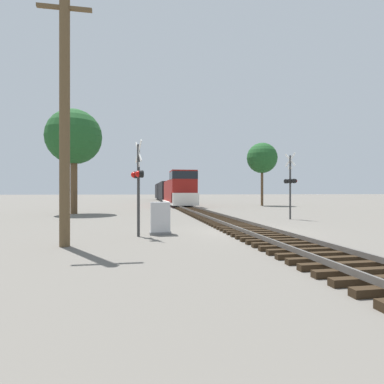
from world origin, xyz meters
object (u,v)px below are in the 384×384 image
(utility_pole, at_px, (65,116))
(tree_mid_background, at_px, (262,158))
(tree_far_right, at_px, (74,137))
(crossing_signal_near, at_px, (138,180))
(crossing_signal_far, at_px, (290,182))
(relay_cabinet, at_px, (160,218))
(freight_train, at_px, (168,191))

(utility_pole, bearing_deg, tree_mid_background, 55.72)
(utility_pole, relative_size, tree_far_right, 0.99)
(crossing_signal_near, xyz_separation_m, crossing_signal_far, (10.16, 6.22, 0.14))
(utility_pole, bearing_deg, relay_cabinet, 35.32)
(crossing_signal_near, bearing_deg, tree_far_right, -174.43)
(utility_pole, height_order, tree_far_right, tree_far_right)
(crossing_signal_far, distance_m, tree_far_right, 17.99)
(relay_cabinet, bearing_deg, crossing_signal_near, -150.74)
(crossing_signal_far, xyz_separation_m, tree_mid_background, (6.11, 19.36, 3.90))
(utility_pole, height_order, tree_mid_background, utility_pole)
(freight_train, bearing_deg, crossing_signal_far, -82.07)
(freight_train, bearing_deg, relay_cabinet, -95.64)
(relay_cabinet, height_order, tree_far_right, tree_far_right)
(relay_cabinet, distance_m, tree_far_right, 16.11)
(crossing_signal_far, relative_size, tree_mid_background, 0.53)
(crossing_signal_far, bearing_deg, utility_pole, 103.47)
(freight_train, height_order, crossing_signal_far, crossing_signal_far)
(relay_cabinet, bearing_deg, tree_far_right, 115.55)
(freight_train, height_order, tree_far_right, tree_far_right)
(crossing_signal_far, relative_size, utility_pole, 0.51)
(freight_train, height_order, utility_pole, utility_pole)
(freight_train, relative_size, utility_pole, 5.20)
(crossing_signal_near, height_order, utility_pole, utility_pole)
(tree_far_right, bearing_deg, utility_pole, -79.13)
(relay_cabinet, xyz_separation_m, tree_mid_background, (15.31, 25.05, 5.73))
(crossing_signal_near, height_order, crossing_signal_far, crossing_signal_far)
(utility_pole, bearing_deg, freight_train, 80.34)
(relay_cabinet, distance_m, utility_pole, 5.64)
(crossing_signal_far, height_order, tree_mid_background, tree_mid_background)
(utility_pole, xyz_separation_m, tree_mid_background, (18.72, 27.47, 1.95))
(tree_mid_background, bearing_deg, crossing_signal_near, -122.46)
(tree_far_right, bearing_deg, crossing_signal_near, -68.63)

